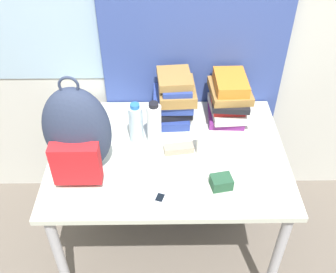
# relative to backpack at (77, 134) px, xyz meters

# --- Properties ---
(wall_back) EXTENTS (6.00, 0.06, 2.50)m
(wall_back) POSITION_rel_backpack_xyz_m (0.41, 0.64, 0.27)
(wall_back) COLOR beige
(wall_back) RESTS_ON ground_plane
(curtain_blue) EXTENTS (1.02, 0.04, 2.50)m
(curtain_blue) POSITION_rel_backpack_xyz_m (0.56, 0.58, 0.27)
(curtain_blue) COLOR #384C93
(curtain_blue) RESTS_ON ground_plane
(desk) EXTENTS (1.20, 0.87, 0.76)m
(desk) POSITION_rel_backpack_xyz_m (0.41, 0.12, -0.31)
(desk) COLOR beige
(desk) RESTS_ON ground_plane
(backpack) EXTENTS (0.31, 0.25, 0.52)m
(backpack) POSITION_rel_backpack_xyz_m (0.00, 0.00, 0.00)
(backpack) COLOR #2D3851
(backpack) RESTS_ON desk
(book_stack_left) EXTENTS (0.23, 0.27, 0.28)m
(book_stack_left) POSITION_rel_backpack_xyz_m (0.45, 0.40, -0.08)
(book_stack_left) COLOR navy
(book_stack_left) RESTS_ON desk
(book_stack_center) EXTENTS (0.23, 0.29, 0.26)m
(book_stack_center) POSITION_rel_backpack_xyz_m (0.75, 0.40, -0.09)
(book_stack_center) COLOR #6B2370
(book_stack_center) RESTS_ON desk
(water_bottle) EXTENTS (0.07, 0.07, 0.23)m
(water_bottle) POSITION_rel_backpack_xyz_m (0.25, 0.21, -0.11)
(water_bottle) COLOR silver
(water_bottle) RESTS_ON desk
(sports_bottle) EXTENTS (0.07, 0.07, 0.24)m
(sports_bottle) POSITION_rel_backpack_xyz_m (0.34, 0.20, -0.11)
(sports_bottle) COLOR white
(sports_bottle) RESTS_ON desk
(sunscreen_bottle) EXTENTS (0.04, 0.04, 0.17)m
(sunscreen_bottle) POSITION_rel_backpack_xyz_m (0.58, 0.10, -0.14)
(sunscreen_bottle) COLOR white
(sunscreen_bottle) RESTS_ON desk
(cell_phone) EXTENTS (0.08, 0.11, 0.02)m
(cell_phone) POSITION_rel_backpack_xyz_m (0.37, -0.21, -0.21)
(cell_phone) COLOR #B7BCC6
(cell_phone) RESTS_ON desk
(sunglasses_case) EXTENTS (0.16, 0.08, 0.04)m
(sunglasses_case) POSITION_rel_backpack_xyz_m (0.47, 0.12, -0.20)
(sunglasses_case) COLOR gray
(sunglasses_case) RESTS_ON desk
(camera_pouch) EXTENTS (0.11, 0.09, 0.06)m
(camera_pouch) POSITION_rel_backpack_xyz_m (0.66, -0.13, -0.19)
(camera_pouch) COLOR #234C33
(camera_pouch) RESTS_ON desk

